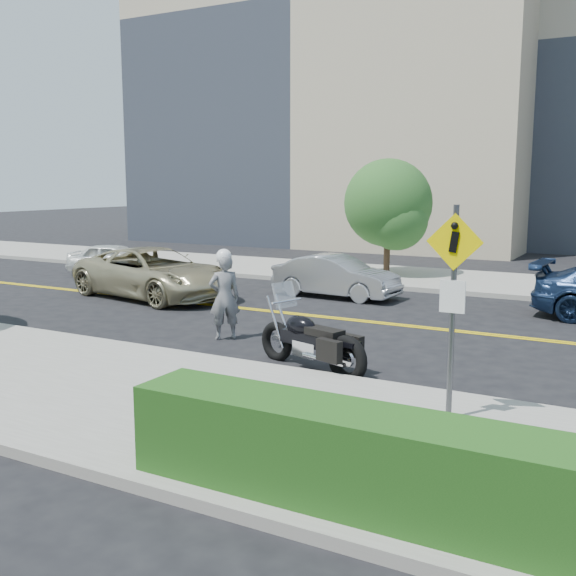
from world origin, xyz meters
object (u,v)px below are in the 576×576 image
(pedestrian_sign, at_px, (453,292))
(suv, at_px, (154,273))
(motorcyclist, at_px, (224,295))
(parked_car_white, at_px, (115,260))
(parked_car_silver, at_px, (336,276))
(motorcycle, at_px, (311,328))

(pedestrian_sign, height_order, suv, pedestrian_sign)
(motorcyclist, height_order, suv, motorcyclist)
(parked_car_white, distance_m, parked_car_silver, 9.12)
(pedestrian_sign, xyz_separation_m, suv, (-10.75, 6.49, -1.21))
(pedestrian_sign, height_order, motorcyclist, pedestrian_sign)
(suv, xyz_separation_m, parked_car_silver, (4.74, 2.72, -0.11))
(parked_car_silver, bearing_deg, motorcyclist, -175.16)
(pedestrian_sign, bearing_deg, parked_car_silver, 123.12)
(parked_car_white, bearing_deg, motorcycle, -135.69)
(motorcyclist, xyz_separation_m, suv, (-4.89, 3.45, -0.25))
(motorcycle, relative_size, parked_car_white, 0.72)
(motorcyclist, height_order, parked_car_silver, motorcyclist)
(motorcycle, height_order, parked_car_white, motorcycle)
(suv, relative_size, parked_car_silver, 1.40)
(motorcycle, xyz_separation_m, parked_car_silver, (-2.92, 7.40, -0.14))
(suv, bearing_deg, parked_car_silver, -49.16)
(parked_car_white, relative_size, parked_car_silver, 0.92)
(motorcycle, bearing_deg, motorcyclist, 173.69)
(pedestrian_sign, height_order, parked_car_white, pedestrian_sign)
(parked_car_white, xyz_separation_m, parked_car_silver, (9.12, -0.31, 0.03))
(motorcyclist, xyz_separation_m, parked_car_white, (-9.27, 6.47, -0.40))
(motorcyclist, xyz_separation_m, motorcycle, (2.77, -1.23, -0.22))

